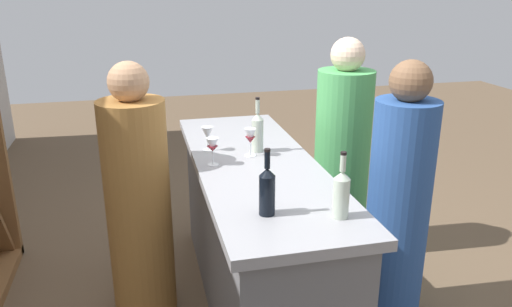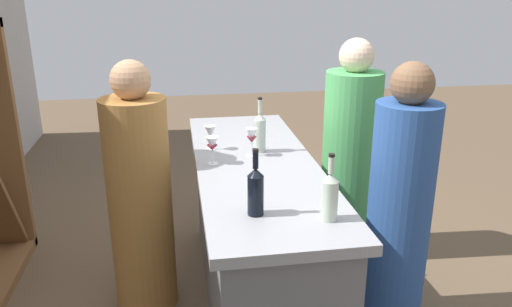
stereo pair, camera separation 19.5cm
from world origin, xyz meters
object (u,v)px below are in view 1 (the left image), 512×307
object	(u,v)px
wine_glass_near_left	(250,137)
person_left_guest	(342,158)
wine_bottle_second_left_near_black	(267,190)
person_server_behind	(138,204)
wine_glass_near_right	(212,146)
person_center_guest	(398,206)
wine_glass_near_center	(207,134)
wine_bottle_leftmost_clear_pale	(341,193)
wine_bottle_center_clear_pale	(258,131)

from	to	relation	value
wine_glass_near_left	person_left_guest	bearing A→B (deg)	-61.37
wine_bottle_second_left_near_black	person_server_behind	bearing A→B (deg)	35.56
wine_glass_near_right	person_left_guest	xyz separation A→B (m)	(0.51, -0.98, -0.32)
wine_glass_near_right	person_server_behind	size ratio (longest dim) A/B	0.10
wine_glass_near_left	wine_glass_near_right	world-z (taller)	wine_glass_near_left
wine_glass_near_right	person_left_guest	bearing A→B (deg)	-62.60
person_center_guest	wine_glass_near_left	bearing A→B (deg)	-47.98
wine_glass_near_right	wine_glass_near_center	bearing A→B (deg)	-1.91
wine_glass_near_left	person_left_guest	world-z (taller)	person_left_guest
person_center_guest	wine_glass_near_right	bearing A→B (deg)	-37.00
wine_bottle_leftmost_clear_pale	wine_glass_near_right	distance (m)	0.88
wine_glass_near_left	person_server_behind	xyz separation A→B (m)	(0.00, 0.65, -0.35)
wine_glass_near_right	person_center_guest	world-z (taller)	person_center_guest
wine_bottle_leftmost_clear_pale	wine_glass_near_center	size ratio (longest dim) A/B	2.02
wine_bottle_center_clear_pale	wine_glass_near_center	size ratio (longest dim) A/B	2.24
person_left_guest	wine_glass_near_right	bearing A→B (deg)	31.93
wine_glass_near_left	wine_bottle_leftmost_clear_pale	bearing A→B (deg)	-167.14
wine_bottle_center_clear_pale	person_server_behind	world-z (taller)	person_server_behind
person_left_guest	wine_glass_near_left	bearing A→B (deg)	33.16
wine_glass_near_right	wine_bottle_center_clear_pale	bearing A→B (deg)	-60.05
person_left_guest	person_server_behind	xyz separation A→B (m)	(-0.41, 1.40, -0.02)
wine_bottle_center_clear_pale	person_center_guest	xyz separation A→B (m)	(-0.45, -0.69, -0.35)
wine_glass_near_right	person_server_behind	world-z (taller)	person_server_behind
wine_bottle_leftmost_clear_pale	person_center_guest	distance (m)	0.81
wine_bottle_leftmost_clear_pale	wine_glass_near_right	bearing A→B (deg)	29.40
wine_glass_near_left	person_server_behind	bearing A→B (deg)	89.72
wine_bottle_second_left_near_black	wine_bottle_center_clear_pale	bearing A→B (deg)	-10.83
wine_glass_near_left	person_center_guest	world-z (taller)	person_center_guest
wine_bottle_second_left_near_black	wine_glass_near_center	bearing A→B (deg)	7.74
wine_bottle_second_left_near_black	wine_glass_near_right	distance (m)	0.68
person_left_guest	wine_bottle_center_clear_pale	bearing A→B (deg)	30.82
wine_bottle_center_clear_pale	wine_glass_near_left	bearing A→B (deg)	138.99
wine_bottle_leftmost_clear_pale	person_server_behind	xyz separation A→B (m)	(0.87, 0.85, -0.35)
wine_bottle_second_left_near_black	person_left_guest	size ratio (longest dim) A/B	0.19
wine_bottle_center_clear_pale	wine_bottle_second_left_near_black	bearing A→B (deg)	169.17
person_left_guest	person_center_guest	xyz separation A→B (m)	(-0.80, -0.00, -0.01)
wine_glass_near_left	wine_bottle_second_left_near_black	bearing A→B (deg)	172.54
person_server_behind	wine_glass_near_left	bearing A→B (deg)	-6.55
person_server_behind	wine_glass_near_right	bearing A→B (deg)	-20.24
person_center_guest	wine_bottle_second_left_near_black	bearing A→B (deg)	3.10
wine_bottle_leftmost_clear_pale	wine_bottle_center_clear_pale	world-z (taller)	wine_bottle_center_clear_pale
wine_bottle_center_clear_pale	person_left_guest	size ratio (longest dim) A/B	0.21
wine_bottle_leftmost_clear_pale	wine_glass_near_left	world-z (taller)	wine_bottle_leftmost_clear_pale
wine_glass_near_right	person_left_guest	size ratio (longest dim) A/B	0.10
wine_bottle_center_clear_pale	wine_glass_near_left	size ratio (longest dim) A/B	1.99
wine_bottle_leftmost_clear_pale	wine_glass_near_left	xyz separation A→B (m)	(0.86, 0.20, -0.00)
wine_bottle_second_left_near_black	person_left_guest	bearing A→B (deg)	-35.87
wine_glass_near_left	wine_glass_near_center	xyz separation A→B (m)	(0.15, 0.22, -0.01)
wine_glass_near_center	person_center_guest	xyz separation A→B (m)	(-0.54, -0.98, -0.32)
wine_bottle_second_left_near_black	person_server_behind	xyz separation A→B (m)	(0.77, 0.55, -0.35)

